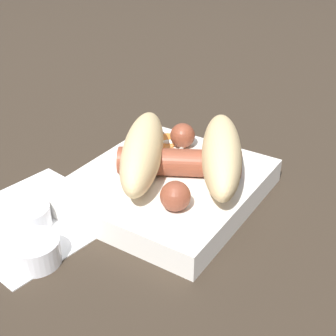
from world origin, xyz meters
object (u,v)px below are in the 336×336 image
object	(u,v)px
sausage	(179,162)
condiment_cup_far	(35,253)
condiment_cup_near	(28,218)
food_tray	(168,186)
bread_roll	(182,152)

from	to	relation	value
sausage	condiment_cup_far	world-z (taller)	sausage
sausage	condiment_cup_near	xyz separation A→B (m)	(-0.14, 0.10, -0.03)
food_tray	sausage	world-z (taller)	sausage
bread_roll	condiment_cup_far	bearing A→B (deg)	162.05
bread_roll	condiment_cup_far	distance (m)	0.19
sausage	condiment_cup_far	size ratio (longest dim) A/B	3.15
food_tray	condiment_cup_far	world-z (taller)	food_tray
condiment_cup_near	condiment_cup_far	bearing A→B (deg)	-125.65
food_tray	condiment_cup_far	bearing A→B (deg)	164.71
condiment_cup_far	food_tray	bearing A→B (deg)	-15.29
bread_roll	food_tray	bearing A→B (deg)	132.19
bread_roll	sausage	xyz separation A→B (m)	(-0.00, 0.00, -0.01)
sausage	condiment_cup_near	size ratio (longest dim) A/B	3.15
bread_roll	condiment_cup_near	size ratio (longest dim) A/B	4.42
food_tray	condiment_cup_far	size ratio (longest dim) A/B	4.35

